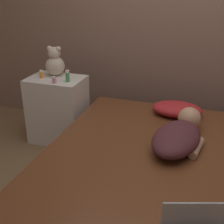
{
  "coord_description": "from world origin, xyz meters",
  "views": [
    {
      "loc": [
        0.33,
        -1.87,
        1.59
      ],
      "look_at": [
        -0.39,
        0.25,
        0.59
      ],
      "focal_mm": 50.0,
      "sensor_mm": 36.0,
      "label": 1
    }
  ],
  "objects_px": {
    "pillow": "(177,109)",
    "bottle_pink": "(54,80)",
    "bottle_green": "(67,76)",
    "person_lying": "(179,135)",
    "bottle_orange": "(41,74)",
    "teddy_bear": "(55,63)"
  },
  "relations": [
    {
      "from": "pillow",
      "to": "person_lying",
      "type": "height_order",
      "value": "person_lying"
    },
    {
      "from": "pillow",
      "to": "bottle_green",
      "type": "relative_size",
      "value": 4.11
    },
    {
      "from": "pillow",
      "to": "bottle_orange",
      "type": "distance_m",
      "value": 1.33
    },
    {
      "from": "teddy_bear",
      "to": "bottle_orange",
      "type": "distance_m",
      "value": 0.18
    },
    {
      "from": "bottle_orange",
      "to": "bottle_green",
      "type": "distance_m",
      "value": 0.29
    },
    {
      "from": "bottle_orange",
      "to": "bottle_pink",
      "type": "relative_size",
      "value": 1.21
    },
    {
      "from": "person_lying",
      "to": "teddy_bear",
      "type": "relative_size",
      "value": 2.59
    },
    {
      "from": "person_lying",
      "to": "bottle_green",
      "type": "xyz_separation_m",
      "value": [
        -1.1,
        0.4,
        0.22
      ]
    },
    {
      "from": "pillow",
      "to": "bottle_pink",
      "type": "distance_m",
      "value": 1.15
    },
    {
      "from": "pillow",
      "to": "person_lying",
      "type": "bearing_deg",
      "value": -80.26
    },
    {
      "from": "person_lying",
      "to": "pillow",
      "type": "bearing_deg",
      "value": 108.35
    },
    {
      "from": "pillow",
      "to": "teddy_bear",
      "type": "bearing_deg",
      "value": 179.12
    },
    {
      "from": "pillow",
      "to": "bottle_pink",
      "type": "height_order",
      "value": "bottle_pink"
    },
    {
      "from": "person_lying",
      "to": "bottle_orange",
      "type": "xyz_separation_m",
      "value": [
        -1.39,
        0.42,
        0.21
      ]
    },
    {
      "from": "bottle_orange",
      "to": "bottle_pink",
      "type": "distance_m",
      "value": 0.22
    },
    {
      "from": "teddy_bear",
      "to": "bottle_green",
      "type": "xyz_separation_m",
      "value": [
        0.2,
        -0.14,
        -0.07
      ]
    },
    {
      "from": "person_lying",
      "to": "teddy_bear",
      "type": "bearing_deg",
      "value": 165.85
    },
    {
      "from": "person_lying",
      "to": "bottle_orange",
      "type": "height_order",
      "value": "bottle_orange"
    },
    {
      "from": "person_lying",
      "to": "bottle_pink",
      "type": "distance_m",
      "value": 1.26
    },
    {
      "from": "pillow",
      "to": "bottle_green",
      "type": "distance_m",
      "value": 1.05
    },
    {
      "from": "bottle_orange",
      "to": "pillow",
      "type": "bearing_deg",
      "value": 4.65
    },
    {
      "from": "bottle_green",
      "to": "pillow",
      "type": "bearing_deg",
      "value": 7.03
    }
  ]
}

